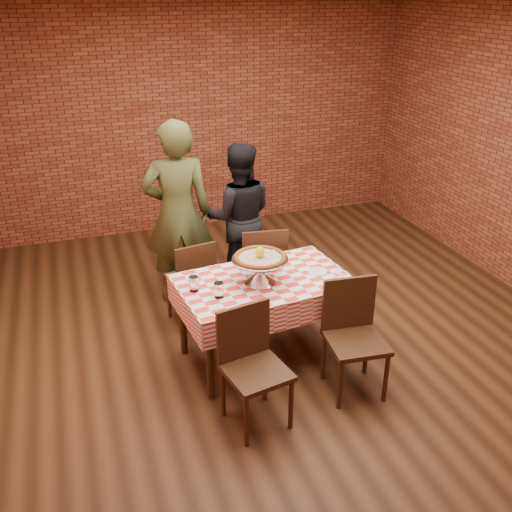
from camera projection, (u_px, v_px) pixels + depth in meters
name	position (u px, v px, depth m)	size (l,w,h in m)	color
ground	(278.00, 342.00, 5.24)	(6.00, 6.00, 0.00)	black
back_wall	(195.00, 117.00, 7.18)	(5.50, 5.50, 0.00)	maroon
table	(263.00, 319.00, 4.89)	(1.38, 0.83, 0.75)	#432A16
tablecloth	(264.00, 292.00, 4.77)	(1.42, 0.87, 0.24)	red
pizza_stand	(260.00, 270.00, 4.65)	(0.47, 0.47, 0.21)	silver
pizza	(260.00, 258.00, 4.60)	(0.42, 0.42, 0.03)	#C7B387
lemon	(260.00, 252.00, 4.58)	(0.07, 0.07, 0.10)	yellow
water_glass_left	(219.00, 290.00, 4.44)	(0.08, 0.08, 0.12)	white
water_glass_right	(194.00, 284.00, 4.53)	(0.08, 0.08, 0.12)	white
side_plate	(317.00, 272.00, 4.84)	(0.16, 0.16, 0.01)	white
sweetener_packet_a	(342.00, 276.00, 4.78)	(0.05, 0.04, 0.01)	white
sweetener_packet_b	(339.00, 273.00, 4.82)	(0.05, 0.04, 0.01)	white
condiment_caddy	(256.00, 255.00, 4.98)	(0.10, 0.08, 0.14)	silver
chair_near_left	(256.00, 372.00, 4.10)	(0.43, 0.43, 0.91)	#432A16
chair_near_right	(356.00, 342.00, 4.44)	(0.44, 0.44, 0.92)	#432A16
chair_far_left	(190.00, 281.00, 5.39)	(0.39, 0.39, 0.87)	#432A16
chair_far_right	(261.00, 266.00, 5.62)	(0.43, 0.43, 0.91)	#432A16
diner_olive	(178.00, 214.00, 5.60)	(0.68, 0.44, 1.86)	#404823
diner_black	(239.00, 216.00, 5.96)	(0.75, 0.59, 1.55)	black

